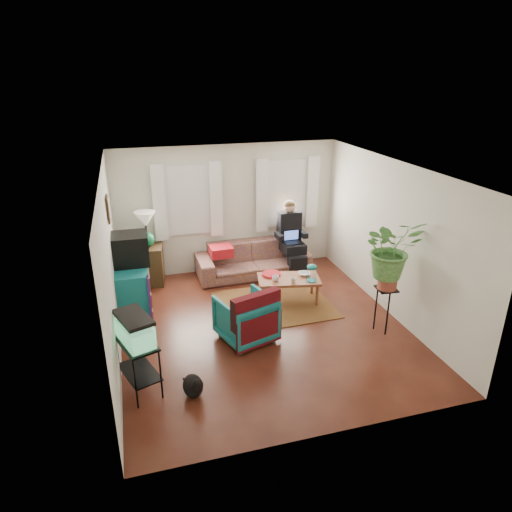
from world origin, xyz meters
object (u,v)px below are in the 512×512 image
object	(u,v)px
aquarium_stand	(139,367)
plant_stand	(384,310)
sofa	(253,254)
coffee_table	(288,289)
side_table	(150,265)
dresser	(134,292)
armchair	(246,316)

from	to	relation	value
aquarium_stand	plant_stand	size ratio (longest dim) A/B	0.98
aquarium_stand	sofa	bearing A→B (deg)	33.17
sofa	aquarium_stand	bearing A→B (deg)	-127.98
aquarium_stand	coffee_table	size ratio (longest dim) A/B	0.68
sofa	side_table	distance (m)	2.06
dresser	side_table	bearing A→B (deg)	76.77
dresser	armchair	world-z (taller)	dresser
dresser	coffee_table	xyz separation A→B (m)	(2.70, -0.16, -0.25)
coffee_table	plant_stand	xyz separation A→B (m)	(1.12, -1.38, 0.15)
sofa	armchair	size ratio (longest dim) A/B	2.84
sofa	side_table	bearing A→B (deg)	174.89
aquarium_stand	dresser	bearing A→B (deg)	70.15
side_table	dresser	xyz separation A→B (m)	(-0.34, -1.30, 0.09)
side_table	plant_stand	xyz separation A→B (m)	(3.48, -2.84, -0.01)
side_table	coffee_table	world-z (taller)	side_table
sofa	coffee_table	xyz separation A→B (m)	(0.31, -1.30, -0.21)
sofa	plant_stand	xyz separation A→B (m)	(1.43, -2.68, -0.06)
dresser	coffee_table	distance (m)	2.72
plant_stand	aquarium_stand	bearing A→B (deg)	-172.96
side_table	aquarium_stand	size ratio (longest dim) A/B	1.04
aquarium_stand	side_table	bearing A→B (deg)	64.41
aquarium_stand	coffee_table	world-z (taller)	aquarium_stand
coffee_table	plant_stand	distance (m)	1.78
aquarium_stand	armchair	distance (m)	1.85
dresser	plant_stand	distance (m)	4.12
side_table	armchair	world-z (taller)	armchair
armchair	plant_stand	world-z (taller)	armchair
dresser	armchair	size ratio (longest dim) A/B	1.33
aquarium_stand	coffee_table	distance (m)	3.29
armchair	plant_stand	xyz separation A→B (m)	(2.18, -0.38, -0.02)
sofa	plant_stand	distance (m)	3.04
dresser	aquarium_stand	world-z (taller)	dresser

